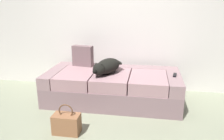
# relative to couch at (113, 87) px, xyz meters

# --- Properties ---
(ground_plane) EXTENTS (10.00, 10.00, 0.00)m
(ground_plane) POSITION_rel_couch_xyz_m (0.00, -1.09, -0.24)
(ground_plane) COLOR gray
(back_wall) EXTENTS (6.40, 0.10, 2.80)m
(back_wall) POSITION_rel_couch_xyz_m (0.00, 0.66, 1.16)
(back_wall) COLOR silver
(back_wall) RESTS_ON ground
(couch) EXTENTS (2.04, 0.95, 0.48)m
(couch) POSITION_rel_couch_xyz_m (0.00, 0.00, 0.00)
(couch) COLOR gray
(couch) RESTS_ON ground
(dog_dark) EXTENTS (0.45, 0.62, 0.22)m
(dog_dark) POSITION_rel_couch_xyz_m (-0.08, -0.08, 0.35)
(dog_dark) COLOR black
(dog_dark) RESTS_ON couch
(tv_remote) EXTENTS (0.07, 0.16, 0.02)m
(tv_remote) POSITION_rel_couch_xyz_m (0.93, -0.02, 0.25)
(tv_remote) COLOR black
(tv_remote) RESTS_ON couch
(throw_pillow) EXTENTS (0.35, 0.17, 0.34)m
(throw_pillow) POSITION_rel_couch_xyz_m (-0.55, 0.27, 0.41)
(throw_pillow) COLOR #70575A
(throw_pillow) RESTS_ON couch
(handbag) EXTENTS (0.32, 0.18, 0.38)m
(handbag) POSITION_rel_couch_xyz_m (-0.39, -0.99, -0.11)
(handbag) COLOR #915E3D
(handbag) RESTS_ON ground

